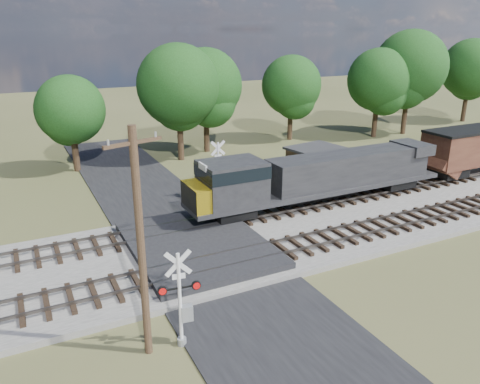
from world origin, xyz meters
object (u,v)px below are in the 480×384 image
crossing_signal_near (182,307)px  equipment_shed (318,165)px  crossing_signal_far (217,175)px  utility_pole (141,242)px

crossing_signal_near → equipment_shed: 22.24m
equipment_shed → crossing_signal_far: bearing=170.7°
utility_pole → equipment_shed: (18.07, 14.51, -3.22)m
crossing_signal_far → equipment_shed: crossing_signal_far is taller
crossing_signal_near → utility_pole: utility_pole is taller
crossing_signal_far → equipment_shed: (8.77, -0.04, -0.37)m
crossing_signal_far → equipment_shed: bearing=-175.3°
crossing_signal_near → equipment_shed: crossing_signal_near is taller
crossing_signal_near → utility_pole: 3.24m
utility_pole → equipment_shed: size_ratio=1.87×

